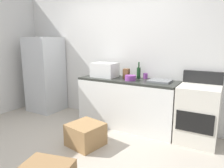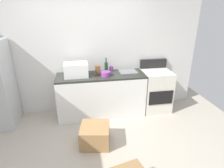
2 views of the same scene
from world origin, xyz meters
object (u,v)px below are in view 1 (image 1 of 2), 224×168
wine_bottle (139,72)px  knife_block (126,74)px  coffee_mug (145,76)px  microwave (105,70)px  refrigerator (45,74)px  mixing_bowl (130,78)px  stove_oven (198,113)px  cardboard_box_large (86,134)px

wine_bottle → knife_block: size_ratio=1.67×
coffee_mug → microwave: bearing=-163.7°
refrigerator → mixing_bowl: (2.14, -0.04, 0.12)m
stove_oven → mixing_bowl: stove_oven is taller
mixing_bowl → microwave: bearing=171.9°
refrigerator → stove_oven: size_ratio=1.51×
microwave → wine_bottle: size_ratio=1.53×
stove_oven → cardboard_box_large: size_ratio=2.31×
knife_block → wine_bottle: bearing=32.3°
microwave → coffee_mug: microwave is taller
stove_oven → wine_bottle: 1.22m
stove_oven → knife_block: 1.38m
refrigerator → knife_block: (2.00, 0.10, 0.16)m
microwave → coffee_mug: bearing=16.3°
stove_oven → mixing_bowl: bearing=-175.4°
refrigerator → mixing_bowl: bearing=-1.0°
refrigerator → cardboard_box_large: bearing=-27.0°
wine_bottle → knife_block: wine_bottle is taller
stove_oven → microwave: bearing=-179.7°
mixing_bowl → wine_bottle: bearing=79.9°
coffee_mug → knife_block: bearing=-152.6°
cardboard_box_large → knife_block: bearing=80.1°
knife_block → mixing_bowl: 0.21m
stove_oven → microwave: size_ratio=2.39×
microwave → mixing_bowl: (0.58, -0.08, -0.09)m
stove_oven → refrigerator: bearing=-179.0°
knife_block → cardboard_box_large: knife_block is taller
microwave → wine_bottle: 0.65m
microwave → wine_bottle: bearing=15.9°
refrigerator → knife_block: size_ratio=9.22×
refrigerator → wine_bottle: (2.19, 0.22, 0.18)m
wine_bottle → knife_block: 0.23m
wine_bottle → cardboard_box_large: size_ratio=0.63×
refrigerator → knife_block: refrigerator is taller
wine_bottle → mixing_bowl: bearing=-100.1°
refrigerator → microwave: (1.56, 0.05, 0.21)m
knife_block → coffee_mug: bearing=27.4°
stove_oven → wine_bottle: wine_bottle is taller
wine_bottle → mixing_bowl: (-0.05, -0.26, -0.06)m
knife_block → mixing_bowl: size_ratio=0.95×
refrigerator → stove_oven: (3.27, 0.06, -0.36)m
microwave → stove_oven: bearing=0.3°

